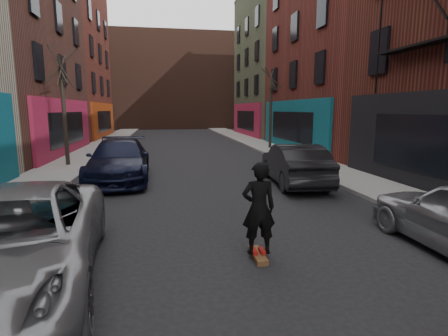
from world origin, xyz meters
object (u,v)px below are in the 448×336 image
object	(u,v)px
skateboarder	(259,208)
tree_right_far	(271,100)
parked_left_end	(119,160)
tree_left_far	(63,99)
skateboard	(258,255)
parked_left_far	(9,242)
parked_right_end	(294,164)

from	to	relation	value
skateboarder	tree_right_far	bearing A→B (deg)	-107.02
parked_left_end	skateboarder	world-z (taller)	skateboarder
tree_left_far	skateboard	bearing A→B (deg)	-61.62
tree_right_far	skateboard	world-z (taller)	tree_right_far
parked_left_far	parked_left_end	world-z (taller)	parked_left_end
tree_left_far	skateboard	world-z (taller)	tree_left_far
tree_left_far	skateboarder	size ratio (longest dim) A/B	3.60
parked_right_end	skateboard	bearing A→B (deg)	68.74
parked_left_far	parked_right_end	bearing A→B (deg)	36.37
tree_left_far	parked_right_end	bearing A→B (deg)	-30.81
parked_right_end	tree_left_far	bearing A→B (deg)	-25.70
parked_left_far	skateboarder	world-z (taller)	skateboarder
tree_right_far	parked_left_far	world-z (taller)	tree_right_far
tree_right_far	skateboard	distance (m)	19.41
parked_right_end	skateboard	xyz separation A→B (m)	(-3.16, -6.38, -0.74)
tree_left_far	skateboarder	world-z (taller)	tree_left_far
tree_left_far	parked_left_far	size ratio (longest dim) A/B	1.12
tree_left_far	parked_left_far	xyz separation A→B (m)	(2.36, -12.70, -2.58)
tree_right_far	parked_right_end	bearing A→B (deg)	-102.67
parked_left_end	skateboarder	size ratio (longest dim) A/B	3.17
tree_left_far	parked_right_end	size ratio (longest dim) A/B	1.36
tree_right_far	parked_left_far	bearing A→B (deg)	-118.23
parked_left_far	skateboard	size ratio (longest dim) A/B	7.24
tree_right_far	parked_left_end	size ratio (longest dim) A/B	1.19
skateboard	skateboarder	size ratio (longest dim) A/B	0.44
parked_left_far	parked_right_end	world-z (taller)	parked_left_far
parked_left_end	parked_right_end	xyz separation A→B (m)	(6.74, -1.90, -0.04)
tree_left_far	skateboard	xyz separation A→B (m)	(6.58, -12.19, -3.33)
tree_right_far	parked_right_end	xyz separation A→B (m)	(-2.66, -11.81, -2.74)
tree_right_far	parked_left_far	size ratio (longest dim) A/B	1.17
tree_left_far	skateboard	distance (m)	14.25
tree_left_far	parked_left_far	bearing A→B (deg)	-79.47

